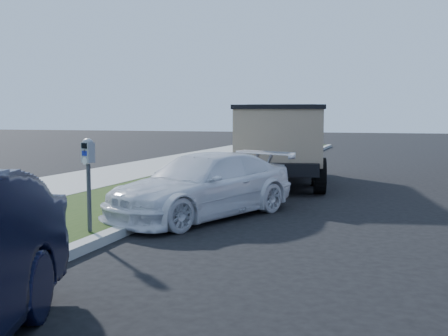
% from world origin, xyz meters
% --- Properties ---
extents(ground, '(120.00, 120.00, 0.00)m').
position_xyz_m(ground, '(0.00, 0.00, 0.00)').
color(ground, black).
rests_on(ground, ground).
extents(streetside, '(6.12, 50.00, 0.15)m').
position_xyz_m(streetside, '(-5.57, 2.00, 0.07)').
color(streetside, gray).
rests_on(streetside, ground).
extents(parking_meter, '(0.24, 0.20, 1.50)m').
position_xyz_m(parking_meter, '(-2.92, -1.29, 1.23)').
color(parking_meter, '#3F4247').
rests_on(parking_meter, ground).
extents(white_wagon, '(3.33, 4.67, 1.25)m').
position_xyz_m(white_wagon, '(-1.86, 1.23, 0.63)').
color(white_wagon, white).
rests_on(white_wagon, ground).
extents(dump_truck, '(3.39, 6.41, 2.39)m').
position_xyz_m(dump_truck, '(-1.65, 7.22, 1.34)').
color(dump_truck, black).
rests_on(dump_truck, ground).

